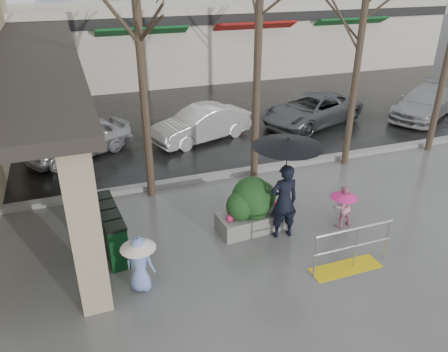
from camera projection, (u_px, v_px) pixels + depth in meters
ground at (268, 250)px, 10.16m from camera, size 120.00×120.00×0.00m
street_asphalt at (126, 65)px, 28.75m from camera, size 120.00×36.00×0.01m
curb at (213, 176)px, 13.51m from camera, size 120.00×0.30×0.15m
canopy_slab at (29, 47)px, 13.87m from camera, size 2.80×18.00×0.25m
pillar_front at (86, 229)px, 7.78m from camera, size 0.55×0.55×3.50m
pillar_back at (70, 119)px, 13.27m from camera, size 0.55×0.55×3.50m
storefront_row at (168, 41)px, 25.08m from camera, size 34.00×6.74×4.00m
handrail at (350, 254)px, 9.40m from camera, size 1.90×0.50×1.03m
tree_west at (136, 7)px, 10.37m from camera, size 3.20×3.20×6.80m
tree_mideast at (365, 8)px, 12.46m from camera, size 3.20×3.20×6.50m
woman at (285, 176)px, 10.01m from camera, size 1.61×1.61×2.58m
child_pink at (343, 203)px, 10.85m from camera, size 0.68×0.68×1.09m
child_blue at (139, 259)px, 8.65m from camera, size 0.71×0.71×1.22m
planter at (251, 205)px, 10.69m from camera, size 1.68×0.97×1.43m
news_boxes at (111, 229)px, 9.99m from camera, size 0.58×1.92×1.06m
car_a at (78, 139)px, 14.88m from camera, size 3.97×2.98×1.26m
car_b at (201, 124)px, 16.25m from camera, size 4.05×2.45×1.26m
car_c at (312, 110)px, 17.82m from camera, size 4.97×3.45×1.26m
car_d at (424, 103)px, 18.70m from camera, size 4.64×3.73×1.26m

